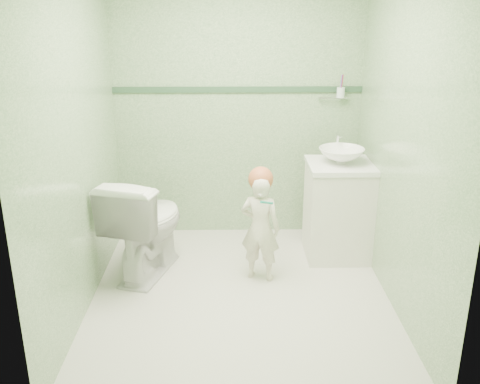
{
  "coord_description": "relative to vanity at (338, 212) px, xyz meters",
  "views": [
    {
      "loc": [
        -0.07,
        -3.54,
        2.1
      ],
      "look_at": [
        0.0,
        0.15,
        0.78
      ],
      "focal_mm": 40.46,
      "sensor_mm": 36.0,
      "label": 1
    }
  ],
  "objects": [
    {
      "name": "basin",
      "position": [
        0.0,
        0.0,
        0.49
      ],
      "size": [
        0.37,
        0.37,
        0.13
      ],
      "primitive_type": "imported",
      "color": "white",
      "rests_on": "counter"
    },
    {
      "name": "faucet",
      "position": [
        0.0,
        0.19,
        0.57
      ],
      "size": [
        0.03,
        0.13,
        0.18
      ],
      "color": "silver",
      "rests_on": "counter"
    },
    {
      "name": "vanity",
      "position": [
        0.0,
        0.0,
        0.0
      ],
      "size": [
        0.52,
        0.5,
        0.8
      ],
      "primitive_type": "cube",
      "color": "white",
      "rests_on": "ground"
    },
    {
      "name": "counter",
      "position": [
        0.0,
        0.0,
        0.41
      ],
      "size": [
        0.54,
        0.52,
        0.04
      ],
      "primitive_type": "cube",
      "color": "white",
      "rests_on": "vanity"
    },
    {
      "name": "toilet",
      "position": [
        -1.58,
        -0.28,
        0.02
      ],
      "size": [
        0.69,
        0.92,
        0.83
      ],
      "primitive_type": "imported",
      "rotation": [
        0.0,
        0.0,
        2.84
      ],
      "color": "white",
      "rests_on": "ground"
    },
    {
      "name": "teal_toothbrush",
      "position": [
        -0.65,
        -0.54,
        0.3
      ],
      "size": [
        0.11,
        0.14,
        0.08
      ],
      "color": "#18907B",
      "rests_on": "toddler"
    },
    {
      "name": "hair_cap",
      "position": [
        -0.68,
        -0.37,
        0.42
      ],
      "size": [
        0.19,
        0.19,
        0.19
      ],
      "primitive_type": "sphere",
      "color": "#B85E37",
      "rests_on": "toddler"
    },
    {
      "name": "trim_stripe",
      "position": [
        -0.84,
        0.54,
        0.95
      ],
      "size": [
        2.2,
        0.02,
        0.05
      ],
      "primitive_type": "cube",
      "color": "#2D4D34",
      "rests_on": "room_shell"
    },
    {
      "name": "cup_holder",
      "position": [
        0.05,
        0.48,
        0.93
      ],
      "size": [
        0.26,
        0.07,
        0.21
      ],
      "color": "silver",
      "rests_on": "room_shell"
    },
    {
      "name": "toddler",
      "position": [
        -0.68,
        -0.4,
        0.03
      ],
      "size": [
        0.36,
        0.29,
        0.86
      ],
      "primitive_type": "imported",
      "rotation": [
        0.0,
        0.0,
        2.83
      ],
      "color": "beige",
      "rests_on": "ground"
    },
    {
      "name": "room_shell",
      "position": [
        -0.84,
        -0.7,
        0.8
      ],
      "size": [
        2.5,
        2.54,
        2.4
      ],
      "color": "gray",
      "rests_on": "ground"
    },
    {
      "name": "ground",
      "position": [
        -0.84,
        -0.7,
        -0.4
      ],
      "size": [
        2.5,
        2.5,
        0.0
      ],
      "primitive_type": "plane",
      "color": "beige",
      "rests_on": "ground"
    }
  ]
}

